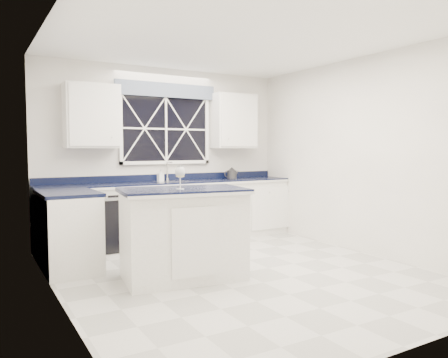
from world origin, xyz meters
TOP-DOWN VIEW (x-y plane):
  - ground at (0.00, 0.00)m, footprint 4.50×4.50m
  - back_wall at (0.00, 2.25)m, footprint 4.00×0.10m
  - base_cabinets at (-0.33, 1.78)m, footprint 3.99×1.60m
  - countertop at (0.00, 1.95)m, footprint 3.98×0.64m
  - dishwasher at (-1.10, 1.95)m, footprint 0.60×0.58m
  - window at (0.00, 2.20)m, footprint 1.65×0.09m
  - upper_cabinets at (0.00, 2.08)m, footprint 3.10×0.34m
  - faucet at (0.00, 2.14)m, footprint 0.05×0.20m
  - island at (-0.67, 0.15)m, footprint 1.45×0.99m
  - rug at (-0.39, 0.76)m, footprint 1.50×1.06m
  - kettle at (1.12, 2.06)m, footprint 0.27×0.17m
  - wine_glass at (-0.74, 0.06)m, footprint 0.11×0.11m
  - soap_bottle at (-0.15, 2.08)m, footprint 0.09×0.09m

SIDE VIEW (x-z plane):
  - ground at x=0.00m, z-range 0.00..0.00m
  - rug at x=-0.39m, z-range 0.00..0.02m
  - dishwasher at x=-1.10m, z-range 0.00..0.82m
  - base_cabinets at x=-0.33m, z-range 0.00..0.90m
  - island at x=-0.67m, z-range 0.00..1.01m
  - countertop at x=0.00m, z-range 0.90..0.94m
  - kettle at x=1.12m, z-range 0.93..1.12m
  - soap_bottle at x=-0.15m, z-range 0.94..1.12m
  - faucet at x=0.00m, z-range 0.95..1.25m
  - wine_glass at x=-0.74m, z-range 1.05..1.31m
  - back_wall at x=0.00m, z-range 0.00..2.70m
  - window at x=0.00m, z-range 1.20..2.46m
  - upper_cabinets at x=0.00m, z-range 1.45..2.35m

